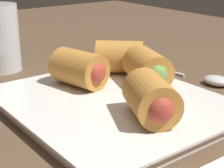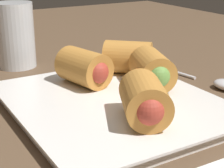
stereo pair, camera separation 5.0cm
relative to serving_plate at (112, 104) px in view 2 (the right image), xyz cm
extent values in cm
cube|color=brown|center=(-3.55, 2.39, -1.76)|extent=(180.00, 140.00, 2.00)
cube|color=white|center=(0.00, 0.00, -0.16)|extent=(26.54, 22.79, 1.20)
cube|color=white|center=(0.00, 0.00, 0.59)|extent=(27.60, 23.70, 0.30)
cylinder|color=#C68438|center=(1.18, -6.86, 3.14)|extent=(8.08, 6.86, 4.81)
sphere|color=#6B9E47|center=(-1.36, -5.94, 3.14)|extent=(3.12, 3.12, 3.12)
cylinder|color=#C68438|center=(-7.16, 0.22, 3.14)|extent=(8.25, 7.29, 4.81)
sphere|color=#B23D2D|center=(-9.60, 1.39, 3.14)|extent=(3.12, 3.12, 3.12)
cylinder|color=#C68438|center=(7.80, -7.34, 3.14)|extent=(8.18, 8.29, 4.81)
sphere|color=beige|center=(5.96, -9.33, 3.14)|extent=(3.12, 3.12, 3.12)
cylinder|color=#C68438|center=(6.52, 0.58, 3.14)|extent=(7.74, 6.20, 4.81)
sphere|color=#B23D2D|center=(3.88, -0.01, 3.14)|extent=(3.12, 3.12, 3.12)
cylinder|color=silver|center=(9.61, -15.87, -0.51)|extent=(12.41, 2.57, 0.50)
cylinder|color=silver|center=(24.34, 4.42, 4.66)|extent=(6.38, 6.38, 10.84)
camera|label=1|loc=(-34.13, 26.01, 17.95)|focal=60.00mm
camera|label=2|loc=(-36.92, 21.86, 17.95)|focal=60.00mm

